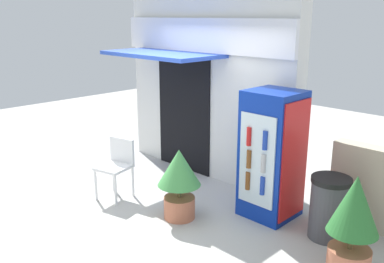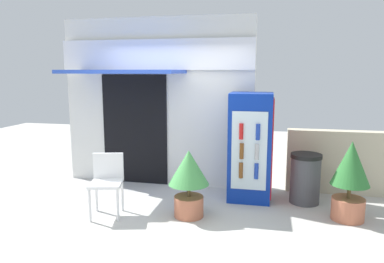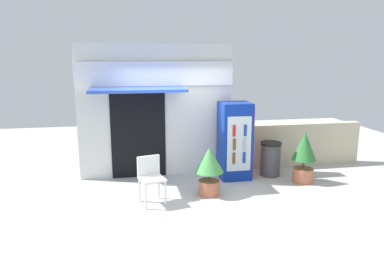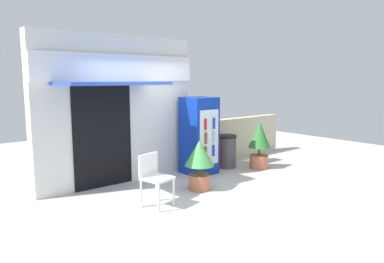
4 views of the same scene
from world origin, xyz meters
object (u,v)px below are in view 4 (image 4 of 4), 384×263
object	(u,v)px
plastic_chair	(154,175)
potted_plant_curbside	(259,142)
drink_cooler	(199,136)
trash_bin	(226,151)
potted_plant_near_shop	(199,160)

from	to	relation	value
plastic_chair	potted_plant_curbside	bearing A→B (deg)	8.85
drink_cooler	trash_bin	distance (m)	0.97
potted_plant_curbside	trash_bin	size ratio (longest dim) A/B	1.42
potted_plant_near_shop	potted_plant_curbside	world-z (taller)	potted_plant_curbside
plastic_chair	potted_plant_near_shop	size ratio (longest dim) A/B	0.91
drink_cooler	potted_plant_near_shop	distance (m)	1.26
potted_plant_near_shop	trash_bin	xyz separation A→B (m)	(1.66, 0.92, -0.18)
potted_plant_curbside	trash_bin	bearing A→B (deg)	133.29
potted_plant_curbside	plastic_chair	bearing A→B (deg)	-171.15
plastic_chair	potted_plant_near_shop	world-z (taller)	potted_plant_near_shop
plastic_chair	trash_bin	distance (m)	3.02
plastic_chair	trash_bin	size ratio (longest dim) A/B	1.12
drink_cooler	plastic_chair	bearing A→B (deg)	-150.83
potted_plant_curbside	trash_bin	world-z (taller)	potted_plant_curbside
trash_bin	drink_cooler	bearing A→B (deg)	179.20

